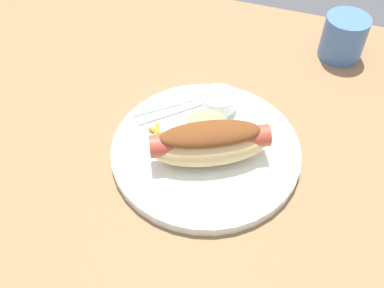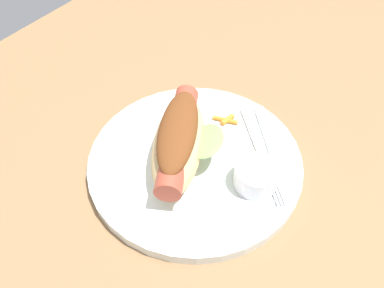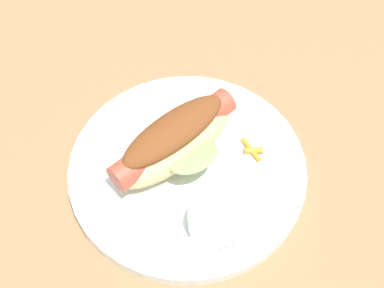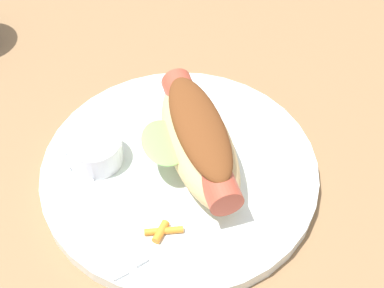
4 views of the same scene
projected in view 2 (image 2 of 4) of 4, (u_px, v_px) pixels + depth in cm
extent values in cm
cube|color=olive|center=(191.00, 155.00, 53.01)|extent=(120.00, 90.00, 1.80)
cylinder|color=white|center=(195.00, 161.00, 50.17)|extent=(28.29, 28.29, 1.60)
ellipsoid|color=#DBB77A|center=(176.00, 142.00, 47.71)|extent=(17.79, 13.12, 5.46)
cylinder|color=#B24733|center=(176.00, 137.00, 47.00)|extent=(16.60, 10.43, 3.22)
ellipsoid|color=brown|center=(176.00, 129.00, 45.91)|extent=(14.84, 10.58, 2.49)
ellipsoid|color=#7FC65B|center=(206.00, 141.00, 46.38)|extent=(7.14, 6.19, 1.36)
cylinder|color=white|center=(256.00, 176.00, 45.68)|extent=(5.50, 5.50, 2.96)
cube|color=silver|center=(258.00, 143.00, 50.92)|extent=(10.74, 10.27, 0.40)
cube|color=silver|center=(274.00, 195.00, 45.37)|extent=(2.53, 2.42, 0.40)
cube|color=silver|center=(278.00, 194.00, 45.42)|extent=(2.53, 2.42, 0.40)
cube|color=silver|center=(281.00, 194.00, 45.47)|extent=(2.53, 2.42, 0.40)
cube|color=silver|center=(270.00, 142.00, 51.14)|extent=(11.50, 9.99, 0.36)
cylinder|color=orange|center=(225.00, 120.00, 53.74)|extent=(1.55, 3.65, 0.63)
cylinder|color=orange|center=(227.00, 120.00, 53.70)|extent=(2.38, 1.31, 0.78)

